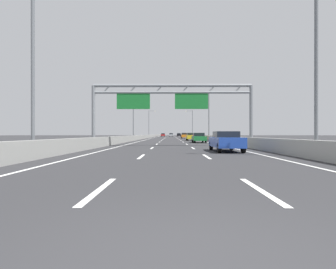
{
  "coord_description": "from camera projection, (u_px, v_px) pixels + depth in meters",
  "views": [
    {
      "loc": [
        -0.21,
        -2.66,
        1.27
      ],
      "look_at": [
        -0.7,
        62.93,
        1.09
      ],
      "focal_mm": 29.46,
      "sensor_mm": 36.0,
      "label": 1
    }
  ],
  "objects": [
    {
      "name": "streetlamp_left_mid",
      "position": [
        135.0,
        114.0,
        56.1
      ],
      "size": [
        2.58,
        0.28,
        9.5
      ],
      "color": "slate",
      "rests_on": "ground_plane"
    },
    {
      "name": "lane_dash_right_2",
      "position": [
        193.0,
        148.0,
        24.15
      ],
      "size": [
        0.16,
        3.0,
        0.01
      ],
      "primitive_type": "cube",
      "color": "white",
      "rests_on": "ground_plane"
    },
    {
      "name": "orange_car",
      "position": [
        184.0,
        136.0,
        75.58
      ],
      "size": [
        1.7,
        4.42,
        1.52
      ],
      "color": "orange",
      "rests_on": "ground_plane"
    },
    {
      "name": "barrier_left",
      "position": [
        154.0,
        136.0,
        112.71
      ],
      "size": [
        0.45,
        220.0,
        0.95
      ],
      "color": "#9E9E99",
      "rests_on": "ground_plane"
    },
    {
      "name": "blue_car",
      "position": [
        226.0,
        141.0,
        19.76
      ],
      "size": [
        1.8,
        4.63,
        1.44
      ],
      "color": "#2347AD",
      "rests_on": "ground_plane"
    },
    {
      "name": "green_car",
      "position": [
        199.0,
        138.0,
        38.85
      ],
      "size": [
        1.71,
        4.4,
        1.4
      ],
      "color": "#1E7A38",
      "rests_on": "ground_plane"
    },
    {
      "name": "lane_dash_right_1",
      "position": [
        207.0,
        157.0,
        15.15
      ],
      "size": [
        0.16,
        3.0,
        0.01
      ],
      "primitive_type": "cube",
      "color": "white",
      "rests_on": "ground_plane"
    },
    {
      "name": "edge_line_right",
      "position": [
        187.0,
        138.0,
        90.62
      ],
      "size": [
        0.16,
        176.0,
        0.01
      ],
      "primitive_type": "cube",
      "color": "white",
      "rests_on": "ground_plane"
    },
    {
      "name": "lane_dash_right_6",
      "position": [
        179.0,
        140.0,
        60.15
      ],
      "size": [
        0.16,
        3.0,
        0.01
      ],
      "primitive_type": "cube",
      "color": "white",
      "rests_on": "ground_plane"
    },
    {
      "name": "lane_dash_right_8",
      "position": [
        177.0,
        138.0,
        78.15
      ],
      "size": [
        0.16,
        3.0,
        0.01
      ],
      "primitive_type": "cube",
      "color": "white",
      "rests_on": "ground_plane"
    },
    {
      "name": "lane_dash_right_4",
      "position": [
        183.0,
        142.0,
        42.15
      ],
      "size": [
        0.16,
        3.0,
        0.01
      ],
      "primitive_type": "cube",
      "color": "white",
      "rests_on": "ground_plane"
    },
    {
      "name": "streetlamp_left_far",
      "position": [
        150.0,
        122.0,
        97.19
      ],
      "size": [
        2.58,
        0.28,
        9.5
      ],
      "color": "slate",
      "rests_on": "ground_plane"
    },
    {
      "name": "ground_plane",
      "position": [
        171.0,
        137.0,
        102.66
      ],
      "size": [
        260.0,
        260.0,
        0.0
      ],
      "primitive_type": "plane",
      "color": "#2D2D30"
    },
    {
      "name": "lane_dash_left_5",
      "position": [
        162.0,
        141.0,
        51.17
      ],
      "size": [
        0.16,
        3.0,
        0.01
      ],
      "primitive_type": "cube",
      "color": "white",
      "rests_on": "ground_plane"
    },
    {
      "name": "lane_dash_right_17",
      "position": [
        174.0,
        136.0,
        159.14
      ],
      "size": [
        0.16,
        3.0,
        0.01
      ],
      "primitive_type": "cube",
      "color": "white",
      "rests_on": "ground_plane"
    },
    {
      "name": "streetlamp_right_mid",
      "position": [
        208.0,
        113.0,
        55.98
      ],
      "size": [
        2.58,
        0.28,
        9.5
      ],
      "color": "slate",
      "rests_on": "ground_plane"
    },
    {
      "name": "red_car",
      "position": [
        163.0,
        135.0,
        125.8
      ],
      "size": [
        1.85,
        4.59,
        1.47
      ],
      "color": "red",
      "rests_on": "ground_plane"
    },
    {
      "name": "edge_line_left",
      "position": [
        155.0,
        138.0,
        90.7
      ],
      "size": [
        0.16,
        176.0,
        0.01
      ],
      "primitive_type": "cube",
      "color": "white",
      "rests_on": "ground_plane"
    },
    {
      "name": "lane_dash_right_9",
      "position": [
        176.0,
        138.0,
        87.14
      ],
      "size": [
        0.16,
        3.0,
        0.01
      ],
      "primitive_type": "cube",
      "color": "white",
      "rests_on": "ground_plane"
    },
    {
      "name": "lane_dash_left_12",
      "position": [
        166.0,
        137.0,
        114.17
      ],
      "size": [
        0.16,
        3.0,
        0.01
      ],
      "primitive_type": "cube",
      "color": "white",
      "rests_on": "ground_plane"
    },
    {
      "name": "lane_dash_right_12",
      "position": [
        175.0,
        137.0,
        114.14
      ],
      "size": [
        0.16,
        3.0,
        0.01
      ],
      "primitive_type": "cube",
      "color": "white",
      "rests_on": "ground_plane"
    },
    {
      "name": "lane_dash_left_15",
      "position": [
        167.0,
        136.0,
        141.17
      ],
      "size": [
        0.16,
        3.0,
        0.01
      ],
      "primitive_type": "cube",
      "color": "white",
      "rests_on": "ground_plane"
    },
    {
      "name": "lane_dash_left_8",
      "position": [
        164.0,
        138.0,
        78.17
      ],
      "size": [
        0.16,
        3.0,
        0.01
      ],
      "primitive_type": "cube",
      "color": "white",
      "rests_on": "ground_plane"
    },
    {
      "name": "lane_dash_left_9",
      "position": [
        165.0,
        138.0,
        87.17
      ],
      "size": [
        0.16,
        3.0,
        0.01
      ],
      "primitive_type": "cube",
      "color": "white",
      "rests_on": "ground_plane"
    },
    {
      "name": "lane_dash_left_13",
      "position": [
        167.0,
        137.0,
        123.17
      ],
      "size": [
        0.16,
        3.0,
        0.01
      ],
      "primitive_type": "cube",
      "color": "white",
      "rests_on": "ground_plane"
    },
    {
      "name": "barrier_right",
      "position": [
        187.0,
        136.0,
        112.6
      ],
      "size": [
        0.45,
        220.0,
        0.95
      ],
      "color": "#9E9E99",
      "rests_on": "ground_plane"
    },
    {
      "name": "lane_dash_right_5",
      "position": [
        181.0,
        141.0,
        51.15
      ],
      "size": [
        0.16,
        3.0,
        0.01
      ],
      "primitive_type": "cube",
      "color": "white",
      "rests_on": "ground_plane"
    },
    {
      "name": "lane_dash_left_4",
      "position": [
        160.0,
        142.0,
        42.17
      ],
      "size": [
        0.16,
        3.0,
        0.01
      ],
      "primitive_type": "cube",
      "color": "white",
      "rests_on": "ground_plane"
    },
    {
      "name": "silver_car",
      "position": [
        171.0,
        135.0,
        124.36
      ],
      "size": [
        1.78,
        4.3,
        1.54
      ],
      "color": "#A8ADB2",
      "rests_on": "ground_plane"
    },
    {
      "name": "lane_dash_left_0",
      "position": [
        99.0,
        190.0,
        6.17
      ],
      "size": [
        0.16,
        3.0,
        0.01
      ],
      "primitive_type": "cube",
      "color": "white",
      "rests_on": "ground_plane"
    },
    {
      "name": "lane_dash_left_14",
      "position": [
        167.0,
        136.0,
        132.17
      ],
      "size": [
        0.16,
        3.0,
        0.01
      ],
      "primitive_type": "cube",
      "color": "white",
      "rests_on": "ground_plane"
    },
    {
      "name": "streetlamp_left_near",
      "position": [
        37.0,
        58.0,
        15.0
      ],
      "size": [
        2.58,
        0.28,
        9.5
      ],
      "color": "slate",
      "rests_on": "ground_plane"
    },
    {
      "name": "lane_dash_left_16",
      "position": [
        167.0,
        136.0,
        150.17
      ],
      "size": [
        0.16,
        3.0,
        0.01
      ],
      "primitive_type": "cube",
      "color": "white",
      "rests_on": "ground_plane"
    },
    {
      "name": "lane_dash_left_11",
      "position": [
        166.0,
        137.0,
        105.17
      ],
      "size": [
        0.16,
        3.0,
        0.01
      ],
      "primitive_type": "cube",
      "color": "white",
      "rests_on": "ground_plane"
    },
    {
      "name": "lane_dash_left_17",
      "position": [
        167.0,
        136.0,
        159.17
      ],
      "size": [
        0.16,
        3.0,
        0.01
      ],
      "primitive_type": "cube",
      "color": "white",
      "rests_on": "ground_plane"
    },
    {
      "name": "lane_dash_right_14",
      "position": [
        174.0,
        136.0,
        132.14
      ],
      "size": [
        0.16,
        3.0,
        0.01
      ],
      "primitive_type": "cube",
      "color": "white",
      "rests_on": "ground_plane"
    },
    {
      "name": "lane_dash_right_7",
      "position": [
        178.0,
        139.0,
        69.15
      ],
      "size": [
        0.16,
        3.0,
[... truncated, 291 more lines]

